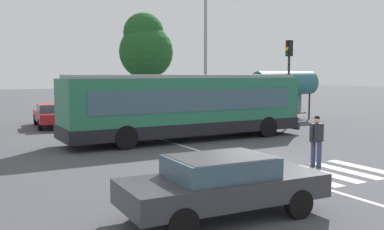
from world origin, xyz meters
name	(u,v)px	position (x,y,z in m)	size (l,w,h in m)	color
ground_plane	(248,163)	(0.00, 0.00, 0.00)	(160.00, 160.00, 0.00)	#47474C
city_transit_bus	(186,106)	(0.72, 5.81, 1.59)	(11.72, 2.67, 3.06)	black
pedestrian_crossing_street	(316,138)	(1.60, -1.63, 0.97)	(0.58, 0.42, 1.72)	#333856
foreground_sedan	(222,182)	(-4.03, -4.48, 0.77)	(4.57, 2.01, 1.35)	black
parked_car_red	(53,114)	(-3.65, 14.05, 0.77)	(2.25, 4.65, 1.35)	black
parked_car_teal	(97,112)	(-0.93, 14.27, 0.77)	(2.10, 4.60, 1.35)	black
parked_car_white	(141,110)	(1.89, 13.94, 0.77)	(2.12, 4.61, 1.35)	black
parked_car_black	(171,108)	(4.32, 14.51, 0.77)	(2.03, 4.58, 1.35)	black
traffic_light_far_corner	(289,70)	(8.12, 7.12, 3.33)	(0.33, 0.32, 4.99)	#28282B
bus_stop_shelter	(285,84)	(10.50, 10.17, 2.42)	(4.56, 1.54, 3.25)	#28282B
twin_arm_street_lamp	(205,41)	(5.29, 11.66, 5.14)	(5.00, 0.32, 8.20)	#939399
background_tree_right	(145,47)	(4.51, 19.24, 5.15)	(4.12, 4.12, 7.73)	brown
crosswalk_painted_stripes	(294,178)	(-0.21, -2.54, 0.00)	(6.56, 2.80, 0.01)	silver
lane_center_line	(211,154)	(-0.28, 2.00, 0.00)	(0.16, 24.00, 0.01)	silver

